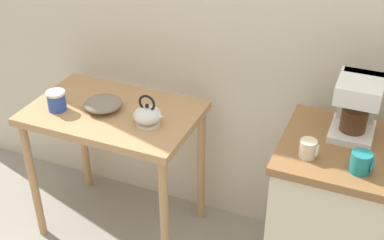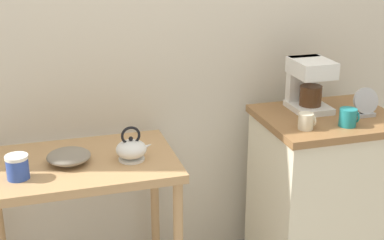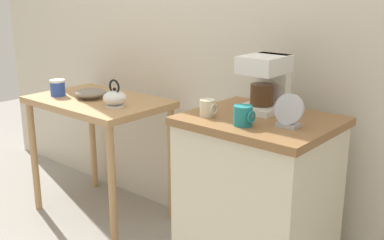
{
  "view_description": "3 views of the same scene",
  "coord_description": "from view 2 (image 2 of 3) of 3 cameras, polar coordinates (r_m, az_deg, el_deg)",
  "views": [
    {
      "loc": [
        0.68,
        -1.88,
        2.07
      ],
      "look_at": [
        -0.09,
        -0.05,
        0.86
      ],
      "focal_mm": 47.18,
      "sensor_mm": 36.0,
      "label": 1
    },
    {
      "loc": [
        -0.7,
        -2.28,
        1.79
      ],
      "look_at": [
        -0.04,
        -0.03,
        0.93
      ],
      "focal_mm": 51.27,
      "sensor_mm": 36.0,
      "label": 2
    },
    {
      "loc": [
        1.75,
        -1.79,
        1.46
      ],
      "look_at": [
        0.28,
        -0.06,
        0.81
      ],
      "focal_mm": 44.32,
      "sensor_mm": 36.0,
      "label": 3
    }
  ],
  "objects": [
    {
      "name": "mug_small_cream",
      "position": [
        2.56,
        11.81,
        -0.12
      ],
      "size": [
        0.08,
        0.07,
        0.08
      ],
      "color": "beige",
      "rests_on": "kitchen_counter"
    },
    {
      "name": "back_wall",
      "position": [
        2.83,
        0.18,
        12.08
      ],
      "size": [
        4.4,
        0.1,
        2.8
      ],
      "primitive_type": "cube",
      "color": "beige",
      "rests_on": "ground_plane"
    },
    {
      "name": "table_clock",
      "position": [
        2.8,
        17.6,
        1.61
      ],
      "size": [
        0.13,
        0.06,
        0.14
      ],
      "color": "#B2B5BA",
      "rests_on": "kitchen_counter"
    },
    {
      "name": "coffee_maker",
      "position": [
        2.81,
        12.03,
        3.89
      ],
      "size": [
        0.18,
        0.22,
        0.26
      ],
      "color": "white",
      "rests_on": "kitchen_counter"
    },
    {
      "name": "kitchen_counter",
      "position": [
        2.95,
        13.3,
        -7.68
      ],
      "size": [
        0.65,
        0.55,
        0.89
      ],
      "color": "beige",
      "rests_on": "ground_plane"
    },
    {
      "name": "mug_dark_teal",
      "position": [
        2.64,
        15.95,
        0.27
      ],
      "size": [
        0.09,
        0.08,
        0.08
      ],
      "color": "teal",
      "rests_on": "kitchen_counter"
    },
    {
      "name": "bowl_stoneware",
      "position": [
        2.48,
        -12.7,
        -3.72
      ],
      "size": [
        0.19,
        0.19,
        0.06
      ],
      "color": "gray",
      "rests_on": "wooden_table"
    },
    {
      "name": "wooden_table",
      "position": [
        2.55,
        -11.49,
        -6.41
      ],
      "size": [
        0.86,
        0.56,
        0.78
      ],
      "color": "tan",
      "rests_on": "ground_plane"
    },
    {
      "name": "teakettle",
      "position": [
        2.46,
        -6.29,
        -3.03
      ],
      "size": [
        0.17,
        0.14,
        0.16
      ],
      "color": "white",
      "rests_on": "wooden_table"
    },
    {
      "name": "canister_enamel",
      "position": [
        2.39,
        -17.71,
        -4.68
      ],
      "size": [
        0.1,
        0.1,
        0.1
      ],
      "color": "#2D4CAD",
      "rests_on": "wooden_table"
    }
  ]
}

